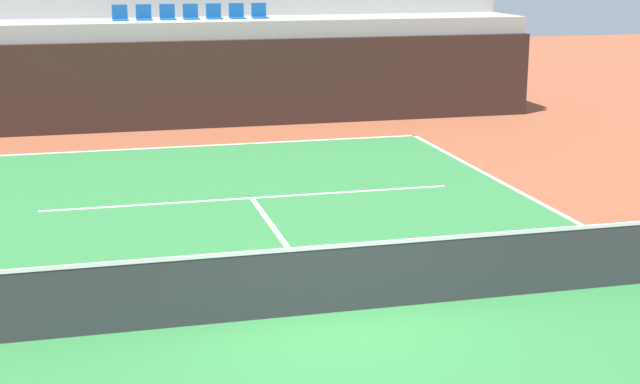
% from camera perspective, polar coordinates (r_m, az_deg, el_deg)
% --- Properties ---
extents(ground_plane, '(80.00, 80.00, 0.00)m').
position_cam_1_polar(ground_plane, '(12.99, 0.88, -7.33)').
color(ground_plane, brown).
extents(court_surface, '(11.00, 24.00, 0.01)m').
position_cam_1_polar(court_surface, '(12.99, 0.88, -7.31)').
color(court_surface, '#2D7238').
rests_on(court_surface, ground_plane).
extents(baseline_far, '(11.00, 0.10, 0.00)m').
position_cam_1_polar(baseline_far, '(24.29, -6.47, 2.83)').
color(baseline_far, white).
rests_on(baseline_far, court_surface).
extents(service_line_far, '(8.26, 0.10, 0.00)m').
position_cam_1_polar(service_line_far, '(18.94, -4.15, -0.37)').
color(service_line_far, white).
rests_on(service_line_far, court_surface).
extents(centre_service_line, '(0.10, 6.40, 0.00)m').
position_cam_1_polar(centre_service_line, '(15.92, -2.11, -3.18)').
color(centre_service_line, white).
rests_on(centre_service_line, court_surface).
extents(back_wall, '(19.93, 0.30, 2.45)m').
position_cam_1_polar(back_wall, '(26.69, -7.33, 6.47)').
color(back_wall, black).
rests_on(back_wall, ground_plane).
extents(stands_tier_lower, '(19.93, 2.40, 2.94)m').
position_cam_1_polar(stands_tier_lower, '(27.98, -7.69, 7.32)').
color(stands_tier_lower, '#9E9E99').
rests_on(stands_tier_lower, ground_plane).
extents(stands_tier_upper, '(19.93, 2.40, 3.73)m').
position_cam_1_polar(stands_tier_upper, '(30.31, -8.26, 8.58)').
color(stands_tier_upper, '#9E9E99').
rests_on(stands_tier_upper, ground_plane).
extents(seating_row_lower, '(4.47, 0.44, 0.44)m').
position_cam_1_polar(seating_row_lower, '(27.94, -7.83, 10.59)').
color(seating_row_lower, '#145193').
rests_on(seating_row_lower, stands_tier_lower).
extents(tennis_net, '(11.08, 0.08, 1.07)m').
position_cam_1_polar(tennis_net, '(12.81, 0.89, -5.22)').
color(tennis_net, black).
rests_on(tennis_net, court_surface).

